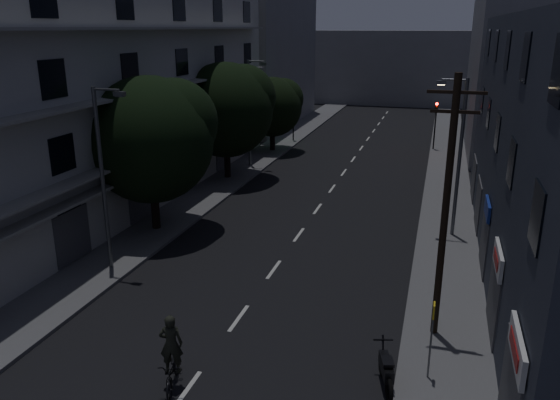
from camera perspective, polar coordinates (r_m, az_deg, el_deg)
The scene contains 20 objects.
ground at distance 37.64m, azimuth 5.61°, elevation 1.40°, with size 160.00×160.00×0.00m, color black.
sidewalk_left at distance 39.64m, azimuth -5.09°, elevation 2.36°, with size 3.00×90.00×0.15m, color #565659.
sidewalk_right at distance 37.04m, azimuth 17.07°, elevation 0.54°, with size 3.00×90.00×0.15m, color #565659.
lane_markings at distance 43.59m, azimuth 7.20°, elevation 3.61°, with size 0.15×60.50×0.01m.
building_left at distance 34.26m, azimuth -16.93°, elevation 11.07°, with size 7.00×36.00×14.00m.
building_far_left at distance 61.49m, azimuth -1.27°, elevation 15.33°, with size 6.00×20.00×16.00m, color slate.
building_far_right at distance 52.96m, azimuth 22.71°, elevation 12.02°, with size 6.00×20.00×13.00m, color slate.
building_far_end at distance 81.00m, azimuth 12.03°, elevation 13.40°, with size 24.00×8.00×10.00m, color slate.
tree_near at distance 28.86m, azimuth -13.26°, elevation 6.63°, with size 6.53×6.53×8.06m.
tree_mid at distance 38.55m, azimuth -5.56°, elevation 9.71°, with size 6.57×6.57×8.09m.
tree_far at distance 47.54m, azimuth -0.73°, elevation 9.93°, with size 5.10×5.10×6.30m.
traffic_signal_far_right at distance 49.89m, azimuth 15.98°, elevation 8.47°, with size 0.28×0.37×4.10m.
traffic_signal_far_left at distance 51.85m, azimuth 1.40°, elevation 9.46°, with size 0.28×0.37×4.10m.
street_lamp_left_near at distance 24.46m, azimuth -17.91°, elevation 2.88°, with size 1.51×0.25×8.00m.
street_lamp_right at distance 28.65m, azimuth 18.09°, elevation 4.93°, with size 1.51×0.25×8.00m.
street_lamp_left_far at distance 42.03m, azimuth -3.09°, elevation 9.58°, with size 1.51×0.25×8.00m.
utility_pole at distance 18.73m, azimuth 16.94°, elevation -0.56°, with size 1.80×0.24×9.00m.
bus_stop_sign at distance 17.38m, azimuth 15.62°, elevation -12.68°, with size 0.06×0.35×2.52m.
motorcycle at distance 17.58m, azimuth 11.00°, elevation -17.14°, with size 0.83×2.08×1.36m.
cyclist at distance 17.47m, azimuth -11.18°, elevation -16.31°, with size 1.20×2.01×2.41m.
Camera 1 is at (6.65, -10.54, 10.47)m, focal length 35.00 mm.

